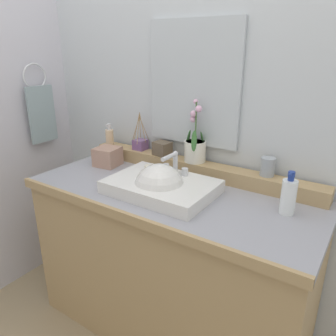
{
  "coord_description": "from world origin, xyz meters",
  "views": [
    {
      "loc": [
        0.79,
        -1.2,
        1.48
      ],
      "look_at": [
        -0.01,
        -0.02,
        0.95
      ],
      "focal_mm": 34.99,
      "sensor_mm": 36.0,
      "label": 1
    }
  ],
  "objects_px": {
    "sink_basin": "(160,188)",
    "hand_towel": "(42,114)",
    "reed_diffuser": "(140,144)",
    "soap_bar": "(150,167)",
    "tumbler_cup": "(268,167)",
    "tissue_box": "(108,157)",
    "soap_dispenser": "(110,137)",
    "lotion_bottle": "(288,196)",
    "trinket_box": "(162,149)",
    "potted_plant": "(195,147)"
  },
  "relations": [
    {
      "from": "potted_plant",
      "to": "tumbler_cup",
      "type": "bearing_deg",
      "value": 1.37
    },
    {
      "from": "sink_basin",
      "to": "trinket_box",
      "type": "relative_size",
      "value": 5.27
    },
    {
      "from": "lotion_bottle",
      "to": "soap_dispenser",
      "type": "bearing_deg",
      "value": 171.96
    },
    {
      "from": "soap_bar",
      "to": "soap_dispenser",
      "type": "xyz_separation_m",
      "value": [
        -0.45,
        0.18,
        0.05
      ]
    },
    {
      "from": "soap_bar",
      "to": "reed_diffuser",
      "type": "height_order",
      "value": "reed_diffuser"
    },
    {
      "from": "potted_plant",
      "to": "tumbler_cup",
      "type": "relative_size",
      "value": 3.72
    },
    {
      "from": "soap_dispenser",
      "to": "hand_towel",
      "type": "relative_size",
      "value": 0.38
    },
    {
      "from": "reed_diffuser",
      "to": "soap_dispenser",
      "type": "bearing_deg",
      "value": -172.34
    },
    {
      "from": "reed_diffuser",
      "to": "tissue_box",
      "type": "xyz_separation_m",
      "value": [
        -0.11,
        -0.17,
        -0.05
      ]
    },
    {
      "from": "sink_basin",
      "to": "soap_dispenser",
      "type": "height_order",
      "value": "soap_dispenser"
    },
    {
      "from": "potted_plant",
      "to": "hand_towel",
      "type": "relative_size",
      "value": 0.92
    },
    {
      "from": "sink_basin",
      "to": "reed_diffuser",
      "type": "height_order",
      "value": "reed_diffuser"
    },
    {
      "from": "soap_dispenser",
      "to": "lotion_bottle",
      "type": "height_order",
      "value": "soap_dispenser"
    },
    {
      "from": "sink_basin",
      "to": "trinket_box",
      "type": "xyz_separation_m",
      "value": [
        -0.19,
        0.3,
        0.08
      ]
    },
    {
      "from": "soap_bar",
      "to": "potted_plant",
      "type": "bearing_deg",
      "value": 54.69
    },
    {
      "from": "sink_basin",
      "to": "tissue_box",
      "type": "xyz_separation_m",
      "value": [
        -0.48,
        0.15,
        0.03
      ]
    },
    {
      "from": "soap_bar",
      "to": "trinket_box",
      "type": "xyz_separation_m",
      "value": [
        -0.06,
        0.19,
        0.04
      ]
    },
    {
      "from": "tissue_box",
      "to": "potted_plant",
      "type": "bearing_deg",
      "value": 18.08
    },
    {
      "from": "sink_basin",
      "to": "lotion_bottle",
      "type": "height_order",
      "value": "lotion_bottle"
    },
    {
      "from": "potted_plant",
      "to": "soap_dispenser",
      "type": "distance_m",
      "value": 0.59
    },
    {
      "from": "reed_diffuser",
      "to": "lotion_bottle",
      "type": "bearing_deg",
      "value": -11.7
    },
    {
      "from": "soap_bar",
      "to": "lotion_bottle",
      "type": "relative_size",
      "value": 0.38
    },
    {
      "from": "sink_basin",
      "to": "lotion_bottle",
      "type": "distance_m",
      "value": 0.56
    },
    {
      "from": "potted_plant",
      "to": "lotion_bottle",
      "type": "relative_size",
      "value": 1.78
    },
    {
      "from": "lotion_bottle",
      "to": "trinket_box",
      "type": "bearing_deg",
      "value": 167.07
    },
    {
      "from": "reed_diffuser",
      "to": "lotion_bottle",
      "type": "xyz_separation_m",
      "value": [
        0.91,
        -0.19,
        -0.03
      ]
    },
    {
      "from": "reed_diffuser",
      "to": "potted_plant",
      "type": "bearing_deg",
      "value": -1.31
    },
    {
      "from": "potted_plant",
      "to": "reed_diffuser",
      "type": "relative_size",
      "value": 1.48
    },
    {
      "from": "tumbler_cup",
      "to": "hand_towel",
      "type": "distance_m",
      "value": 1.42
    },
    {
      "from": "soap_bar",
      "to": "tumbler_cup",
      "type": "bearing_deg",
      "value": 21.88
    },
    {
      "from": "sink_basin",
      "to": "hand_towel",
      "type": "height_order",
      "value": "hand_towel"
    },
    {
      "from": "reed_diffuser",
      "to": "soap_bar",
      "type": "bearing_deg",
      "value": -42.69
    },
    {
      "from": "hand_towel",
      "to": "soap_dispenser",
      "type": "bearing_deg",
      "value": 20.59
    },
    {
      "from": "sink_basin",
      "to": "hand_towel",
      "type": "distance_m",
      "value": 1.04
    },
    {
      "from": "lotion_bottle",
      "to": "tissue_box",
      "type": "xyz_separation_m",
      "value": [
        -1.02,
        0.02,
        -0.03
      ]
    },
    {
      "from": "soap_dispenser",
      "to": "lotion_bottle",
      "type": "distance_m",
      "value": 1.14
    },
    {
      "from": "soap_dispenser",
      "to": "soap_bar",
      "type": "bearing_deg",
      "value": -22.24
    },
    {
      "from": "tissue_box",
      "to": "lotion_bottle",
      "type": "bearing_deg",
      "value": -1.24
    },
    {
      "from": "trinket_box",
      "to": "soap_bar",
      "type": "bearing_deg",
      "value": -62.16
    },
    {
      "from": "trinket_box",
      "to": "tissue_box",
      "type": "bearing_deg",
      "value": -141.38
    },
    {
      "from": "tumbler_cup",
      "to": "tissue_box",
      "type": "bearing_deg",
      "value": -169.12
    },
    {
      "from": "tumbler_cup",
      "to": "reed_diffuser",
      "type": "xyz_separation_m",
      "value": [
        -0.76,
        -0.0,
        -0.01
      ]
    },
    {
      "from": "soap_bar",
      "to": "hand_towel",
      "type": "distance_m",
      "value": 0.89
    },
    {
      "from": "reed_diffuser",
      "to": "hand_towel",
      "type": "bearing_deg",
      "value": -163.63
    },
    {
      "from": "soap_dispenser",
      "to": "lotion_bottle",
      "type": "xyz_separation_m",
      "value": [
        1.13,
        -0.16,
        -0.05
      ]
    },
    {
      "from": "soap_bar",
      "to": "soap_dispenser",
      "type": "bearing_deg",
      "value": 157.76
    },
    {
      "from": "potted_plant",
      "to": "tissue_box",
      "type": "relative_size",
      "value": 2.52
    },
    {
      "from": "sink_basin",
      "to": "tissue_box",
      "type": "distance_m",
      "value": 0.5
    },
    {
      "from": "tumbler_cup",
      "to": "hand_towel",
      "type": "xyz_separation_m",
      "value": [
        -1.4,
        -0.19,
        0.13
      ]
    },
    {
      "from": "lotion_bottle",
      "to": "potted_plant",
      "type": "bearing_deg",
      "value": 161.44
    }
  ]
}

